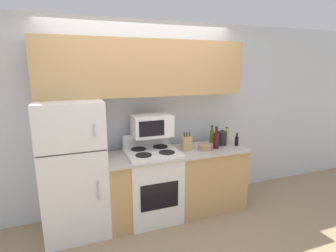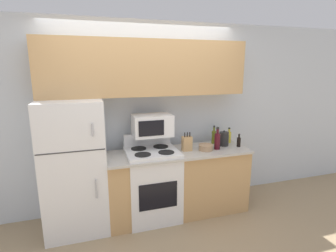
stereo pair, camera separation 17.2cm
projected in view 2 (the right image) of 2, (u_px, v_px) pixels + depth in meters
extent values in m
plane|color=tan|center=(158.00, 228.00, 3.25)|extent=(12.00, 12.00, 0.00)
cube|color=silver|center=(144.00, 117.00, 3.62)|extent=(8.00, 0.05, 2.55)
cube|color=tan|center=(178.00, 183.00, 3.53)|extent=(1.87, 0.57, 0.85)
cube|color=#BCB7AD|center=(179.00, 152.00, 3.41)|extent=(1.87, 0.61, 0.03)
cube|color=white|center=(75.00, 167.00, 3.11)|extent=(0.71, 0.66, 1.60)
cube|color=#383838|center=(71.00, 152.00, 2.74)|extent=(0.69, 0.01, 0.01)
cylinder|color=#B7B7BC|center=(93.00, 130.00, 2.74)|extent=(0.02, 0.02, 0.14)
cylinder|color=#B7B7BC|center=(96.00, 189.00, 2.89)|extent=(0.02, 0.02, 0.22)
cube|color=tan|center=(147.00, 68.00, 3.28)|extent=(2.58, 0.35, 0.69)
cube|color=white|center=(153.00, 185.00, 3.40)|extent=(0.66, 0.57, 0.93)
cube|color=black|center=(159.00, 196.00, 3.14)|extent=(0.47, 0.01, 0.33)
cube|color=#2D2D2D|center=(152.00, 151.00, 3.30)|extent=(0.63, 0.55, 0.01)
cube|color=white|center=(147.00, 139.00, 3.53)|extent=(0.63, 0.06, 0.16)
cylinder|color=black|center=(143.00, 155.00, 3.14)|extent=(0.20, 0.20, 0.01)
cylinder|color=black|center=(166.00, 152.00, 3.22)|extent=(0.20, 0.20, 0.01)
cylinder|color=black|center=(139.00, 149.00, 3.37)|extent=(0.20, 0.20, 0.01)
cylinder|color=black|center=(161.00, 146.00, 3.46)|extent=(0.20, 0.20, 0.01)
cube|color=white|center=(152.00, 125.00, 3.35)|extent=(0.50, 0.32, 0.27)
cube|color=black|center=(151.00, 128.00, 3.18)|extent=(0.32, 0.01, 0.19)
cube|color=tan|center=(187.00, 144.00, 3.41)|extent=(0.12, 0.09, 0.19)
cylinder|color=black|center=(185.00, 135.00, 3.37)|extent=(0.01, 0.01, 0.06)
cylinder|color=black|center=(187.00, 135.00, 3.38)|extent=(0.01, 0.01, 0.06)
cylinder|color=black|center=(190.00, 134.00, 3.39)|extent=(0.01, 0.01, 0.06)
cylinder|color=tan|center=(206.00, 148.00, 3.45)|extent=(0.18, 0.18, 0.07)
torus|color=tan|center=(206.00, 145.00, 3.44)|extent=(0.19, 0.19, 0.01)
cylinder|color=#5B6619|center=(214.00, 137.00, 3.74)|extent=(0.06, 0.06, 0.18)
cylinder|color=#5B6619|center=(214.00, 129.00, 3.71)|extent=(0.03, 0.03, 0.06)
cylinder|color=black|center=(214.00, 126.00, 3.70)|extent=(0.03, 0.03, 0.02)
cylinder|color=gold|center=(229.00, 137.00, 3.79)|extent=(0.06, 0.06, 0.15)
cylinder|color=gold|center=(229.00, 131.00, 3.77)|extent=(0.03, 0.03, 0.05)
cylinder|color=black|center=(229.00, 128.00, 3.76)|extent=(0.03, 0.03, 0.02)
cylinder|color=black|center=(239.00, 142.00, 3.59)|extent=(0.05, 0.05, 0.13)
cylinder|color=black|center=(239.00, 136.00, 3.57)|extent=(0.02, 0.02, 0.04)
cylinder|color=black|center=(239.00, 134.00, 3.57)|extent=(0.03, 0.03, 0.01)
cylinder|color=#470F19|center=(217.00, 142.00, 3.48)|extent=(0.08, 0.08, 0.21)
cylinder|color=#470F19|center=(218.00, 131.00, 3.44)|extent=(0.03, 0.03, 0.07)
cylinder|color=black|center=(218.00, 128.00, 3.43)|extent=(0.04, 0.04, 0.02)
cylinder|color=black|center=(224.00, 139.00, 3.63)|extent=(0.13, 0.13, 0.20)
sphere|color=black|center=(224.00, 131.00, 3.60)|extent=(0.02, 0.02, 0.02)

